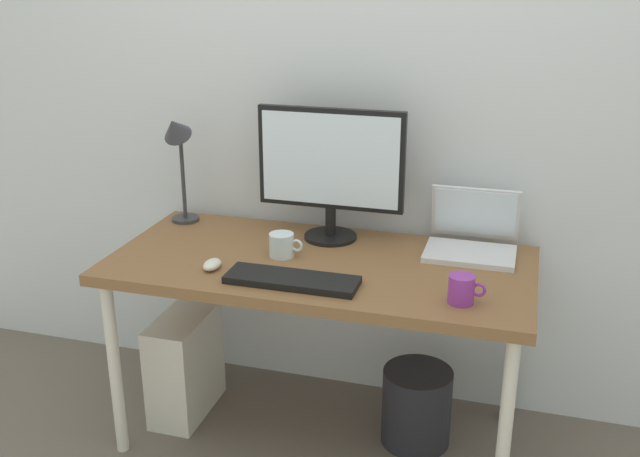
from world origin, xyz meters
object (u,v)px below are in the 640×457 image
at_px(desk, 320,276).
at_px(keyboard, 292,280).
at_px(mouse, 212,265).
at_px(computer_tower, 185,364).
at_px(monitor, 331,166).
at_px(wastebasket, 417,406).
at_px(coffee_mug, 462,289).
at_px(desk_lamp, 177,145).
at_px(glass_cup, 282,245).
at_px(laptop, 472,236).

bearing_deg(desk, keyboard, -98.85).
xyz_separation_m(mouse, computer_tower, (-0.23, 0.19, -0.54)).
xyz_separation_m(monitor, wastebasket, (0.38, -0.15, -0.86)).
relative_size(desk, coffee_mug, 12.75).
distance_m(monitor, desk_lamp, 0.62).
bearing_deg(glass_cup, laptop, 20.49).
height_order(laptop, coffee_mug, laptop).
bearing_deg(laptop, desk, -154.42).
bearing_deg(glass_cup, desk, -0.01).
relative_size(coffee_mug, computer_tower, 0.28).
height_order(coffee_mug, glass_cup, coffee_mug).
distance_m(desk, coffee_mug, 0.57).
xyz_separation_m(computer_tower, wastebasket, (0.92, 0.06, -0.06)).
relative_size(computer_tower, wastebasket, 1.40).
height_order(desk_lamp, wastebasket, desk_lamp).
xyz_separation_m(laptop, computer_tower, (-1.07, -0.23, -0.58)).
relative_size(mouse, computer_tower, 0.21).
distance_m(keyboard, glass_cup, 0.24).
relative_size(desk_lamp, computer_tower, 1.09).
bearing_deg(desk_lamp, monitor, -0.07).
relative_size(keyboard, glass_cup, 3.56).
bearing_deg(desk_lamp, keyboard, -35.54).
distance_m(desk, laptop, 0.57).
relative_size(monitor, coffee_mug, 4.73).
bearing_deg(laptop, desk_lamp, -179.05).
distance_m(laptop, wastebasket, 0.68).
bearing_deg(desk, desk_lamp, 160.96).
relative_size(desk, wastebasket, 4.97).
relative_size(monitor, mouse, 6.14).
height_order(desk, mouse, mouse).
bearing_deg(keyboard, coffee_mug, 0.73).
bearing_deg(desk, mouse, -151.72).
bearing_deg(keyboard, desk, 81.15).
bearing_deg(computer_tower, monitor, 21.35).
xyz_separation_m(desk, coffee_mug, (0.52, -0.21, 0.11)).
relative_size(desk_lamp, coffee_mug, 3.90).
distance_m(desk_lamp, glass_cup, 0.62).
bearing_deg(wastebasket, monitor, 158.03).
bearing_deg(keyboard, laptop, 40.26).
relative_size(glass_cup, wastebasket, 0.41).
bearing_deg(keyboard, mouse, 173.38).
bearing_deg(coffee_mug, glass_cup, 162.50).
distance_m(laptop, coffee_mug, 0.45).
bearing_deg(coffee_mug, wastebasket, 119.67).
bearing_deg(mouse, monitor, 52.34).
distance_m(coffee_mug, wastebasket, 0.70).
height_order(coffee_mug, wastebasket, coffee_mug).
height_order(monitor, desk_lamp, monitor).
height_order(glass_cup, wastebasket, glass_cup).
bearing_deg(monitor, desk, -83.89).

